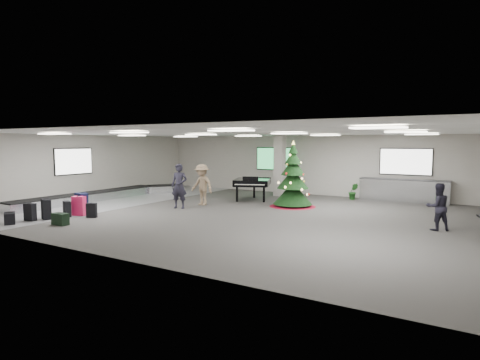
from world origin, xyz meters
The scene contains 19 objects.
ground centered at (0.00, 0.00, 0.00)m, with size 18.00×18.00×0.00m, color #393633.
room_envelope centered at (-0.38, 0.67, 2.33)m, with size 18.02×14.02×3.21m.
baggage_carousel centered at (-7.84, -0.08, 0.21)m, with size 2.28×9.71×0.43m.
service_counter centered at (5.00, 6.65, 0.55)m, with size 4.05×0.65×1.08m.
suitcase_0 centered at (-5.74, -5.27, 0.32)m, with size 0.44×0.29×0.65m.
suitcase_1 centered at (-5.28, -4.10, 0.30)m, with size 0.43×0.33×0.62m.
pink_suitcase centered at (-5.14, -3.67, 0.37)m, with size 0.54×0.42×0.77m.
suitcase_3 centered at (-4.38, -3.70, 0.27)m, with size 0.41×0.36×0.56m.
navy_suitcase centered at (-5.40, -3.36, 0.41)m, with size 0.59×0.41×0.85m.
suitcase_5 centered at (-5.53, -4.78, 0.37)m, with size 0.56×0.45×0.77m.
green_duffel centered at (-4.19, -5.15, 0.20)m, with size 0.60×0.30×0.42m.
black_duffel centered at (-5.83, -5.95, 0.20)m, with size 0.68×0.59×0.41m.
christmas_tree centered at (1.05, 2.60, 0.99)m, with size 2.04×2.04×2.91m.
grand_piano centered at (-1.48, 3.47, 0.86)m, with size 2.29×2.57×1.21m.
traveler_a centered at (-2.93, -0.33, 0.96)m, with size 0.70×0.46×1.92m, color black.
traveler_b centered at (-2.62, 0.88, 0.92)m, with size 1.19×0.69×1.84m, color #8C7256.
traveler_bench centered at (6.96, 0.48, 0.76)m, with size 0.74×0.58×1.52m, color black.
potted_plant_left centered at (2.77, 6.09, 0.41)m, with size 0.45×0.37×0.83m, color #16461A.
potted_plant_right centered at (6.58, 6.50, 0.45)m, with size 0.51×0.51×0.91m, color #16461A.
Camera 1 is at (8.02, -13.60, 2.79)m, focal length 30.00 mm.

